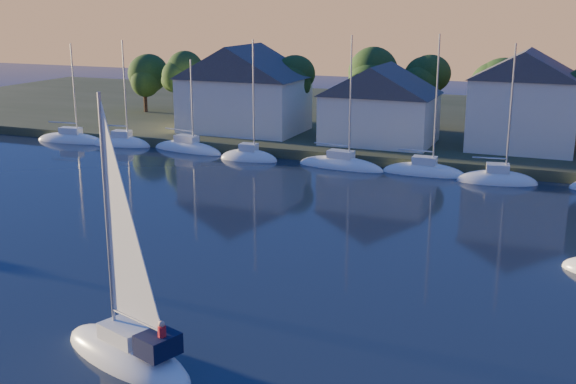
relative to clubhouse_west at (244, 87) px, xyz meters
The scene contains 8 objects.
shoreline_land 28.43m from the clubhouse_west, 37.69° to the left, with size 160.00×50.00×2.00m, color #2C3720.
wooden_dock 23.56m from the clubhouse_west, 15.26° to the right, with size 120.00×3.00×1.00m, color brown.
clubhouse_west is the anchor object (origin of this frame).
clubhouse_centre 16.05m from the clubhouse_west, ahead, with size 11.55×8.40×8.08m.
clubhouse_east 30.02m from the clubhouse_west, ahead, with size 10.50×8.40×9.80m.
tree_line 24.55m from the clubhouse_west, 11.77° to the left, with size 93.40×5.40×8.90m.
moored_fleet 28.13m from the clubhouse_west, 19.09° to the right, with size 95.50×2.40×12.05m.
hero_sailboat 52.69m from the clubhouse_west, 69.98° to the right, with size 8.49×5.12×12.82m.
Camera 1 is at (13.31, -15.18, 15.29)m, focal length 45.00 mm.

